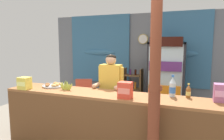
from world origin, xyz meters
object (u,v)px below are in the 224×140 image
Objects in this scene: stall_counter at (102,119)px; bottle_shelf_rack at (133,90)px; drink_fridge at (166,75)px; shopkeeper at (111,87)px; soda_bottle_water at (172,87)px; banana_bunch at (66,86)px; snack_box_wafer at (221,93)px; pastry_tray at (54,85)px; plastic_lawn_chair at (83,94)px; snack_box_crackers at (125,90)px; timber_post at (154,96)px; soda_bottle_iced_tea at (188,92)px; snack_box_instant_noodle at (24,83)px; soda_bottle_cola at (151,88)px.

bottle_shelf_rack is at bearing 92.86° from stall_counter.
drink_fridge is 1.21× the size of shopkeeper.
bottle_shelf_rack is 2.21m from soda_bottle_water.
snack_box_wafer is at bearing 4.08° from banana_bunch.
plastic_lawn_chair is at bearing 97.05° from pastry_tray.
drink_fridge reaches higher than snack_box_crackers.
shopkeeper is at bearing 125.92° from snack_box_crackers.
snack_box_crackers is at bearing 148.14° from timber_post.
bottle_shelf_rack is 2.30m from soda_bottle_iced_tea.
snack_box_wafer reaches higher than banana_bunch.
drink_fridge is 5.83× the size of soda_bottle_water.
snack_box_instant_noodle is (-1.29, -0.74, 0.11)m from shopkeeper.
plastic_lawn_chair is at bearing 139.00° from shopkeeper.
drink_fridge reaches higher than pastry_tray.
shopkeeper reaches higher than soda_bottle_water.
shopkeeper is at bearing 29.99° from snack_box_instant_noodle.
snack_box_crackers reaches higher than bottle_shelf_rack.
banana_bunch is at bearing -106.14° from bottle_shelf_rack.
soda_bottle_water is at bearing -17.17° from shopkeeper.
bottle_shelf_rack is 2.61m from snack_box_wafer.
soda_bottle_iced_tea is (2.45, -1.30, 0.57)m from plastic_lawn_chair.
plastic_lawn_chair is 2.43m from soda_bottle_cola.
bottle_shelf_rack is 0.73× the size of shopkeeper.
snack_box_instant_noodle is at bearing -95.65° from plastic_lawn_chair.
snack_box_instant_noodle is 0.50m from pastry_tray.
snack_box_crackers is (1.78, 0.07, 0.01)m from snack_box_instant_noodle.
soda_bottle_cola is at bearing -179.54° from snack_box_wafer.
banana_bunch is (-1.54, 0.41, -0.08)m from timber_post.
timber_post is 11.37× the size of snack_box_instant_noodle.
bottle_shelf_rack is 1.31× the size of plastic_lawn_chair.
snack_box_wafer is at bearing -12.41° from shopkeeper.
drink_fridge is 1.67× the size of bottle_shelf_rack.
snack_box_crackers is (0.38, -0.03, 0.49)m from stall_counter.
shopkeeper reaches higher than pastry_tray.
drink_fridge is at bearing 88.60° from soda_bottle_cola.
banana_bunch is at bearing 172.18° from stall_counter.
shopkeeper is at bearing 134.63° from timber_post.
banana_bunch is at bearing -173.04° from soda_bottle_water.
pastry_tray is (-1.06, 0.26, 0.39)m from stall_counter.
snack_box_crackers is at bearing -77.41° from bottle_shelf_rack.
soda_bottle_iced_tea is (1.32, -1.82, 0.48)m from bottle_shelf_rack.
soda_bottle_iced_tea is (0.22, 0.02, -0.05)m from soda_bottle_water.
soda_bottle_water is at bearing 9.00° from soda_bottle_cola.
pastry_tray is (0.34, 0.36, -0.08)m from snack_box_instant_noodle.
soda_bottle_iced_tea is 0.81× the size of banana_bunch.
banana_bunch is at bearing 165.02° from timber_post.
shopkeeper is 1.37m from soda_bottle_iced_tea.
plastic_lawn_chair is at bearing 154.63° from snack_box_wafer.
snack_box_wafer is (0.63, -0.04, -0.02)m from soda_bottle_water.
snack_box_instant_noodle reaches higher than bottle_shelf_rack.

